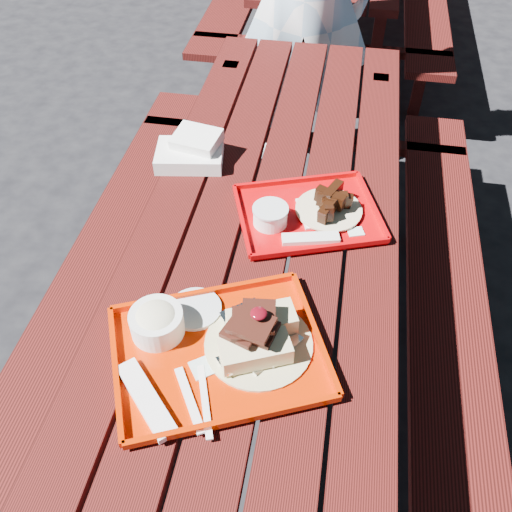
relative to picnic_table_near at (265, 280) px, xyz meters
name	(u,v)px	position (x,y,z in m)	size (l,w,h in m)	color
ground	(263,380)	(0.00, 0.00, -0.56)	(60.00, 60.00, 0.00)	black
picnic_table_near	(265,280)	(0.00, 0.00, 0.00)	(1.41, 2.40, 0.75)	#49100E
near_tray	(216,339)	(-0.05, -0.40, 0.23)	(0.58, 0.53, 0.15)	#BE2200
far_tray	(306,213)	(0.10, 0.09, 0.21)	(0.47, 0.42, 0.07)	#B30307
white_cloth	(192,151)	(-0.29, 0.31, 0.23)	(0.23, 0.19, 0.09)	white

